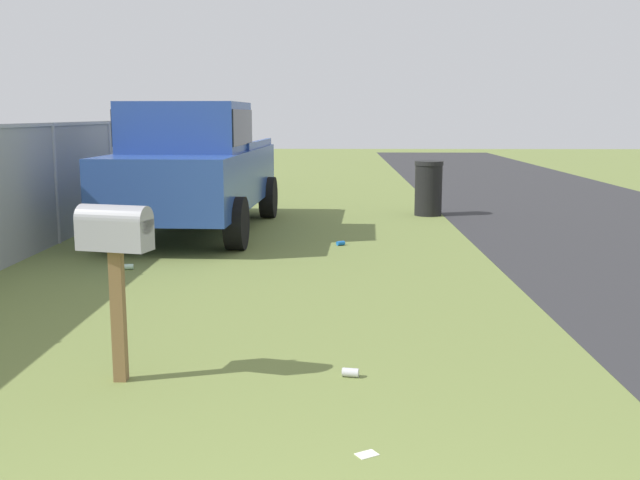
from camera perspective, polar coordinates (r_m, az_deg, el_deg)
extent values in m
cube|color=brown|center=(5.50, -15.26, -5.67)|extent=(0.09, 0.09, 0.96)
cube|color=gray|center=(5.38, -15.54, 0.41)|extent=(0.32, 0.55, 0.22)
cylinder|color=gray|center=(5.36, -15.59, 1.57)|extent=(0.32, 0.55, 0.20)
cube|color=red|center=(5.47, -15.24, 1.28)|extent=(0.02, 0.04, 0.18)
cube|color=#284793|center=(12.32, -9.46, 4.75)|extent=(5.16, 2.11, 0.90)
cube|color=#284793|center=(11.68, -10.26, 8.55)|extent=(1.80, 1.81, 0.76)
cube|color=black|center=(11.68, -10.26, 8.55)|extent=(1.75, 1.85, 0.53)
cube|color=#284793|center=(13.22, -4.71, 7.39)|extent=(2.64, 0.20, 0.12)
cube|color=#284793|center=(13.58, -12.04, 7.27)|extent=(2.64, 0.20, 0.12)
cylinder|color=black|center=(10.55, -6.46, 1.29)|extent=(0.77, 0.29, 0.76)
cylinder|color=black|center=(11.04, -16.15, 1.34)|extent=(0.77, 0.29, 0.76)
cylinder|color=black|center=(13.83, -4.00, 3.30)|extent=(0.77, 0.29, 0.76)
cylinder|color=black|center=(14.21, -11.58, 3.30)|extent=(0.77, 0.29, 0.76)
cylinder|color=black|center=(14.24, 8.35, 3.80)|extent=(0.51, 0.51, 0.95)
cylinder|color=black|center=(14.20, 8.40, 5.87)|extent=(0.54, 0.54, 0.08)
cylinder|color=#9EA3A8|center=(11.63, -19.71, 4.10)|extent=(0.07, 0.07, 1.79)
cylinder|color=#9EA3A8|center=(14.15, -15.86, 5.19)|extent=(0.07, 0.07, 1.79)
cylinder|color=#9EA3A8|center=(16.73, -13.18, 5.94)|extent=(0.07, 0.07, 1.79)
cylinder|color=#9EA3A8|center=(19.33, -11.21, 6.47)|extent=(0.07, 0.07, 1.79)
cylinder|color=#9EA3A8|center=(21.96, -9.71, 6.87)|extent=(0.07, 0.07, 1.79)
cube|color=#9EA3A8|center=(12.84, -17.80, 8.54)|extent=(18.77, 0.04, 0.04)
cube|color=gray|center=(12.88, -17.60, 4.70)|extent=(18.77, 0.01, 1.79)
cylinder|color=white|center=(11.02, -14.36, -0.39)|extent=(0.12, 0.11, 0.08)
cylinder|color=silver|center=(5.52, 2.36, -10.16)|extent=(0.09, 0.13, 0.07)
cylinder|color=#B2D8BF|center=(9.50, -14.83, -2.02)|extent=(0.11, 0.23, 0.07)
cube|color=silver|center=(4.37, 3.63, -16.13)|extent=(0.13, 0.15, 0.01)
cylinder|color=blue|center=(10.88, 1.60, -0.25)|extent=(0.12, 0.14, 0.07)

